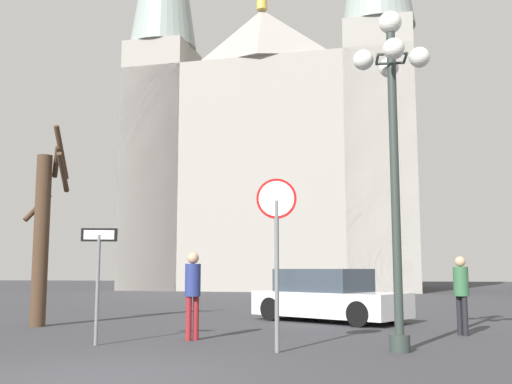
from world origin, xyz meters
TOP-DOWN VIEW (x-y plane):
  - ground_plane at (0.00, 0.00)m, footprint 120.00×120.00m
  - cathedral at (-0.98, 34.12)m, footprint 20.63×15.48m
  - stop_sign at (2.13, 2.84)m, footprint 0.72×0.10m
  - one_way_arrow_sign at (-1.37, 3.35)m, footprint 0.68×0.18m
  - street_lamp at (4.23, 3.21)m, footprint 1.40×1.40m
  - bare_tree at (-4.25, 6.67)m, footprint 1.16×1.06m
  - parked_car_near_white at (2.91, 9.05)m, footprint 4.45×3.79m
  - pedestrian_walking at (0.25, 4.37)m, footprint 0.32×0.32m
  - pedestrian_standing at (5.85, 6.00)m, footprint 0.32×0.32m

SIDE VIEW (x-z plane):
  - ground_plane at x=0.00m, z-range 0.00..0.00m
  - parked_car_near_white at x=2.91m, z-range -0.05..1.38m
  - pedestrian_standing at x=5.85m, z-range 0.18..1.88m
  - pedestrian_walking at x=0.25m, z-range 0.19..1.97m
  - one_way_arrow_sign at x=-1.37m, z-range 0.33..2.54m
  - stop_sign at x=2.13m, z-range 0.58..3.61m
  - bare_tree at x=-4.25m, z-range -0.16..4.91m
  - street_lamp at x=4.23m, z-range 1.16..7.36m
  - cathedral at x=-0.98m, z-range -6.84..26.93m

